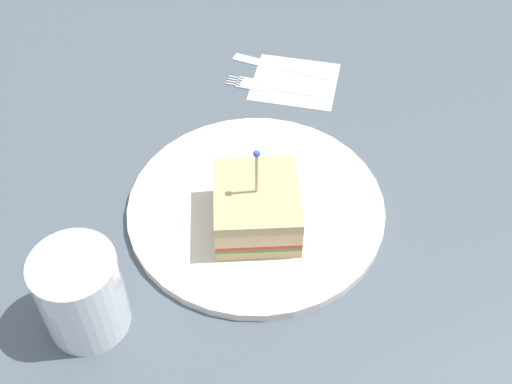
% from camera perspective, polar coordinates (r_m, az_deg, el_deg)
% --- Properties ---
extents(ground_plane, '(1.10, 1.10, 0.02)m').
position_cam_1_polar(ground_plane, '(0.73, -0.00, -2.11)').
color(ground_plane, '#4C5660').
extents(plate, '(0.28, 0.28, 0.01)m').
position_cam_1_polar(plate, '(0.72, -0.00, -1.34)').
color(plate, silver).
rests_on(plate, ground_plane).
extents(sandwich_half_center, '(0.12, 0.12, 0.11)m').
position_cam_1_polar(sandwich_half_center, '(0.68, 0.05, -1.33)').
color(sandwich_half_center, tan).
rests_on(sandwich_half_center, plate).
extents(drink_glass, '(0.08, 0.08, 0.09)m').
position_cam_1_polar(drink_glass, '(0.63, -14.81, -8.65)').
color(drink_glass, '#B74C33').
rests_on(drink_glass, ground_plane).
extents(napkin, '(0.15, 0.15, 0.00)m').
position_cam_1_polar(napkin, '(0.89, 3.37, 9.52)').
color(napkin, beige).
rests_on(napkin, ground_plane).
extents(fork, '(0.09, 0.10, 0.00)m').
position_cam_1_polar(fork, '(0.88, 0.43, 9.20)').
color(fork, silver).
rests_on(fork, ground_plane).
extents(knife, '(0.11, 0.10, 0.00)m').
position_cam_1_polar(knife, '(0.91, 1.62, 10.88)').
color(knife, silver).
rests_on(knife, ground_plane).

